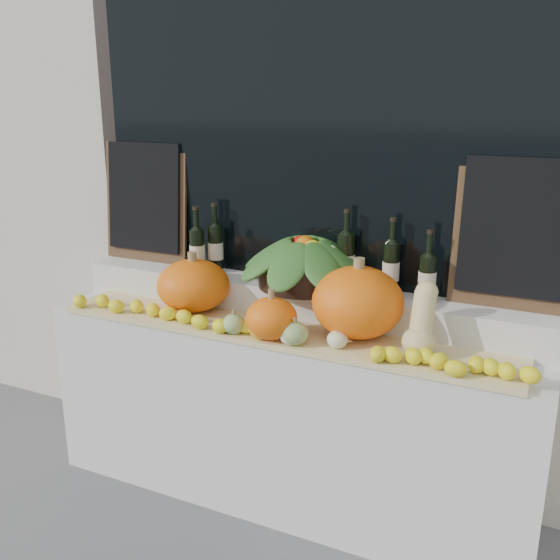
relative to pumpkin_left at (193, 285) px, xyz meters
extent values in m
cube|color=beige|center=(0.47, 0.77, 1.22)|extent=(7.00, 0.90, 4.50)
cube|color=black|center=(0.47, 0.32, 0.87)|extent=(2.40, 0.04, 2.10)
cube|color=black|center=(0.47, 0.29, 0.87)|extent=(2.20, 0.02, 2.00)
cube|color=silver|center=(0.47, 0.05, -0.59)|extent=(2.30, 0.55, 0.88)
cube|color=silver|center=(0.47, 0.20, -0.07)|extent=(2.30, 0.25, 0.16)
cube|color=tan|center=(0.47, -0.08, -0.14)|extent=(2.10, 0.32, 0.02)
ellipsoid|color=orange|center=(0.00, 0.00, 0.00)|extent=(0.46, 0.46, 0.25)
ellipsoid|color=orange|center=(0.81, 0.01, 0.03)|extent=(0.50, 0.50, 0.30)
ellipsoid|color=orange|center=(0.49, -0.17, -0.03)|extent=(0.27, 0.27, 0.18)
ellipsoid|color=#DAC180|center=(1.10, -0.09, -0.06)|extent=(0.13, 0.13, 0.12)
cylinder|color=#DAC180|center=(1.10, -0.04, 0.05)|extent=(0.09, 0.14, 0.18)
sphere|color=#DAC180|center=(1.10, 0.00, 0.12)|extent=(0.09, 0.09, 0.09)
ellipsoid|color=#2E691F|center=(0.61, -0.19, -0.07)|extent=(0.11, 0.11, 0.10)
cylinder|color=olive|center=(0.61, -0.19, -0.01)|extent=(0.02, 0.02, 0.02)
ellipsoid|color=#2E691F|center=(0.32, -0.19, -0.08)|extent=(0.10, 0.10, 0.09)
cylinder|color=olive|center=(0.32, -0.19, -0.02)|extent=(0.02, 0.02, 0.02)
ellipsoid|color=beige|center=(0.59, -0.20, -0.09)|extent=(0.09, 0.09, 0.07)
cylinder|color=olive|center=(0.59, -0.20, -0.04)|extent=(0.02, 0.02, 0.02)
ellipsoid|color=yellow|center=(0.46, -0.20, -0.06)|extent=(0.11, 0.11, 0.12)
cylinder|color=olive|center=(0.46, -0.20, 0.01)|extent=(0.02, 0.02, 0.02)
ellipsoid|color=beige|center=(0.78, -0.15, -0.09)|extent=(0.09, 0.09, 0.07)
cylinder|color=olive|center=(0.78, -0.15, -0.04)|extent=(0.02, 0.02, 0.02)
cylinder|color=black|center=(0.49, 0.18, 0.07)|extent=(0.43, 0.43, 0.12)
cylinder|color=black|center=(-0.08, 0.16, 0.12)|extent=(0.07, 0.07, 0.22)
cylinder|color=black|center=(-0.08, 0.16, 0.28)|extent=(0.03, 0.03, 0.10)
cylinder|color=beige|center=(-0.08, 0.16, 0.11)|extent=(0.08, 0.08, 0.08)
cylinder|color=black|center=(-0.08, 0.16, 0.34)|extent=(0.03, 0.03, 0.02)
cylinder|color=black|center=(-0.01, 0.22, 0.13)|extent=(0.07, 0.07, 0.23)
cylinder|color=black|center=(-0.01, 0.22, 0.29)|extent=(0.03, 0.03, 0.10)
cylinder|color=beige|center=(-0.01, 0.22, 0.12)|extent=(0.08, 0.08, 0.08)
cylinder|color=black|center=(-0.01, 0.22, 0.35)|extent=(0.03, 0.03, 0.02)
cylinder|color=black|center=(0.67, 0.23, 0.14)|extent=(0.08, 0.08, 0.25)
cylinder|color=black|center=(0.67, 0.23, 0.31)|extent=(0.03, 0.03, 0.10)
cylinder|color=beige|center=(0.67, 0.23, 0.13)|extent=(0.08, 0.08, 0.08)
cylinder|color=black|center=(0.67, 0.23, 0.37)|extent=(0.03, 0.03, 0.02)
cylinder|color=black|center=(0.89, 0.23, 0.13)|extent=(0.07, 0.07, 0.23)
cylinder|color=black|center=(0.89, 0.23, 0.29)|extent=(0.03, 0.03, 0.10)
cylinder|color=beige|center=(0.89, 0.23, 0.12)|extent=(0.08, 0.08, 0.08)
cylinder|color=black|center=(0.89, 0.23, 0.35)|extent=(0.03, 0.03, 0.02)
cylinder|color=black|center=(1.05, 0.20, 0.11)|extent=(0.07, 0.07, 0.20)
cylinder|color=black|center=(1.05, 0.20, 0.26)|extent=(0.03, 0.03, 0.10)
cylinder|color=beige|center=(1.05, 0.20, 0.10)|extent=(0.08, 0.08, 0.08)
cylinder|color=black|center=(1.05, 0.20, 0.32)|extent=(0.03, 0.03, 0.02)
cube|color=#4C331E|center=(-0.45, 0.27, 0.32)|extent=(0.50, 0.07, 0.62)
cube|color=black|center=(-0.45, 0.25, 0.35)|extent=(0.44, 0.07, 0.56)
cube|color=#4C331E|center=(1.39, 0.27, 0.32)|extent=(0.50, 0.07, 0.62)
cube|color=black|center=(1.39, 0.25, 0.35)|extent=(0.44, 0.07, 0.56)
camera|label=1|loc=(1.57, -2.37, 0.86)|focal=40.00mm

